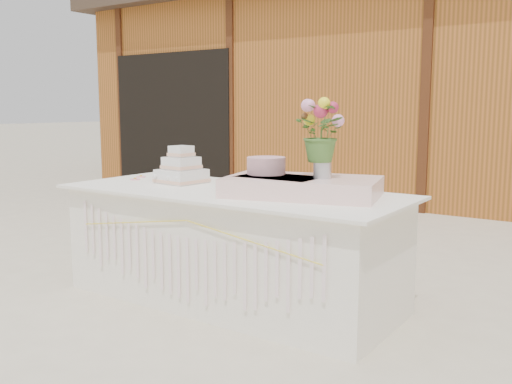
{
  "coord_description": "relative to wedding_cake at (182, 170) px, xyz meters",
  "views": [
    {
      "loc": [
        2.29,
        -3.04,
        1.32
      ],
      "look_at": [
        0.0,
        0.3,
        0.72
      ],
      "focal_mm": 40.0,
      "sensor_mm": 36.0,
      "label": 1
    }
  ],
  "objects": [
    {
      "name": "loose_flowers",
      "position": [
        -0.42,
        0.04,
        -0.08
      ],
      "size": [
        0.16,
        0.37,
        0.02
      ],
      "primitive_type": null,
      "rotation": [
        0.0,
        0.0,
        0.04
      ],
      "color": "pink",
      "rests_on": "cake_table"
    },
    {
      "name": "bouquet",
      "position": [
        1.18,
        -0.03,
        0.35
      ],
      "size": [
        0.32,
        0.28,
        0.35
      ],
      "primitive_type": "imported",
      "rotation": [
        0.0,
        0.0,
        -0.03
      ],
      "color": "#44702C",
      "rests_on": "flower_vase"
    },
    {
      "name": "flower_vase",
      "position": [
        1.18,
        -0.03,
        0.1
      ],
      "size": [
        0.11,
        0.11,
        0.15
      ],
      "primitive_type": "cylinder",
      "color": "silver",
      "rests_on": "satin_runner"
    },
    {
      "name": "cake_table",
      "position": [
        0.52,
        -0.09,
        -0.48
      ],
      "size": [
        2.4,
        1.0,
        0.77
      ],
      "color": "white",
      "rests_on": "ground"
    },
    {
      "name": "satin_runner",
      "position": [
        1.05,
        -0.05,
        -0.03
      ],
      "size": [
        1.05,
        0.77,
        0.12
      ],
      "primitive_type": "cube",
      "rotation": [
        0.0,
        0.0,
        0.26
      ],
      "color": "#FFD6CD",
      "rests_on": "cake_table"
    },
    {
      "name": "barn",
      "position": [
        0.51,
        5.9,
        0.81
      ],
      "size": [
        12.6,
        4.6,
        3.3
      ],
      "color": "#A75823",
      "rests_on": "ground"
    },
    {
      "name": "pink_cake_stand",
      "position": [
        0.77,
        -0.03,
        0.04
      ],
      "size": [
        0.32,
        0.32,
        0.23
      ],
      "color": "white",
      "rests_on": "cake_table"
    },
    {
      "name": "ground",
      "position": [
        0.52,
        -0.09,
        -0.86
      ],
      "size": [
        80.0,
        80.0,
        0.0
      ],
      "primitive_type": "plane",
      "color": "beige",
      "rests_on": "ground"
    },
    {
      "name": "wedding_cake",
      "position": [
        0.0,
        0.0,
        0.0
      ],
      "size": [
        0.33,
        0.33,
        0.27
      ],
      "rotation": [
        0.0,
        0.0,
        -0.1
      ],
      "color": "white",
      "rests_on": "cake_table"
    }
  ]
}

